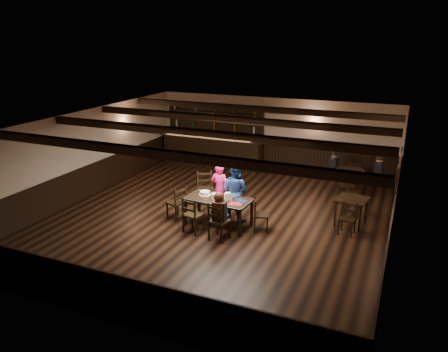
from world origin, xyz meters
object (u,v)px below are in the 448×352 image
at_px(dining_table, 218,201).
at_px(woman_pink, 220,189).
at_px(bar_counter, 213,146).
at_px(cake, 205,193).
at_px(man_blue, 235,191).
at_px(chair_near_left, 191,213).
at_px(chair_near_right, 217,219).

bearing_deg(dining_table, woman_pink, 110.51).
relative_size(dining_table, bar_counter, 0.43).
bearing_deg(dining_table, cake, 164.88).
bearing_deg(bar_counter, man_blue, -58.88).
bearing_deg(chair_near_left, woman_pink, 82.84).
xyz_separation_m(chair_near_right, cake, (-0.81, 0.96, 0.23)).
bearing_deg(woman_pink, bar_counter, -57.51).
distance_m(woman_pink, bar_counter, 5.01).
bearing_deg(chair_near_right, dining_table, 112.66).
relative_size(dining_table, woman_pink, 1.18).
relative_size(man_blue, cake, 4.88).
bearing_deg(chair_near_right, cake, 129.90).
xyz_separation_m(chair_near_left, bar_counter, (-2.09, 5.86, 0.17)).
distance_m(dining_table, man_blue, 0.62).
bearing_deg(chair_near_right, chair_near_left, 171.31).
xyz_separation_m(dining_table, chair_near_right, (0.35, -0.84, -0.11)).
bearing_deg(chair_near_right, bar_counter, 115.64).
distance_m(dining_table, chair_near_right, 0.92).
bearing_deg(cake, man_blue, 31.59).
distance_m(dining_table, chair_near_left, 0.85).
bearing_deg(man_blue, bar_counter, -44.80).
bearing_deg(man_blue, dining_table, 79.95).
height_order(woman_pink, cake, woman_pink).
xyz_separation_m(cake, bar_counter, (-2.07, 5.02, -0.07)).
distance_m(man_blue, bar_counter, 5.36).
relative_size(dining_table, cake, 5.36).
bearing_deg(dining_table, bar_counter, 116.11).
distance_m(man_blue, cake, 0.83).
relative_size(woman_pink, bar_counter, 0.36).
distance_m(chair_near_right, woman_pink, 1.65).
height_order(chair_near_left, bar_counter, bar_counter).
bearing_deg(woman_pink, chair_near_left, 88.41).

